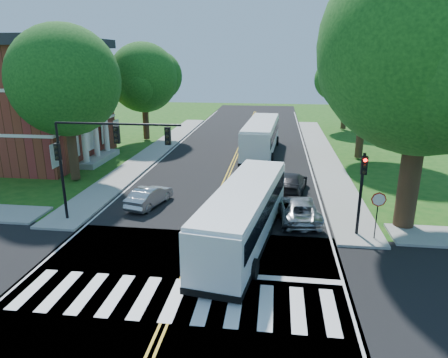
% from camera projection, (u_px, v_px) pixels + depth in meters
% --- Properties ---
extents(ground, '(140.00, 140.00, 0.00)m').
position_uv_depth(ground, '(177.00, 293.00, 16.21)').
color(ground, '#154C13').
rests_on(ground, ground).
extents(road, '(14.00, 96.00, 0.01)m').
position_uv_depth(road, '(229.00, 172.00, 33.27)').
color(road, black).
rests_on(road, ground).
extents(cross_road, '(60.00, 12.00, 0.01)m').
position_uv_depth(cross_road, '(177.00, 292.00, 16.21)').
color(cross_road, black).
rests_on(cross_road, ground).
extents(center_line, '(0.36, 70.00, 0.01)m').
position_uv_depth(center_line, '(234.00, 160.00, 37.06)').
color(center_line, gold).
rests_on(center_line, road).
extents(edge_line_w, '(0.12, 70.00, 0.01)m').
position_uv_depth(edge_line_w, '(163.00, 158.00, 37.91)').
color(edge_line_w, silver).
rests_on(edge_line_w, road).
extents(edge_line_e, '(0.12, 70.00, 0.01)m').
position_uv_depth(edge_line_e, '(309.00, 162.00, 36.22)').
color(edge_line_e, silver).
rests_on(edge_line_e, road).
extents(crosswalk, '(12.60, 3.00, 0.01)m').
position_uv_depth(crosswalk, '(174.00, 299.00, 15.73)').
color(crosswalk, silver).
rests_on(crosswalk, road).
extents(stop_bar, '(6.60, 0.40, 0.01)m').
position_uv_depth(stop_bar, '(265.00, 277.00, 17.29)').
color(stop_bar, silver).
rests_on(stop_bar, road).
extents(sidewalk_nw, '(2.60, 40.00, 0.15)m').
position_uv_depth(sidewalk_nw, '(157.00, 150.00, 40.92)').
color(sidewalk_nw, gray).
rests_on(sidewalk_nw, ground).
extents(sidewalk_ne, '(2.60, 40.00, 0.15)m').
position_uv_depth(sidewalk_ne, '(322.00, 155.00, 38.86)').
color(sidewalk_ne, gray).
rests_on(sidewalk_ne, ground).
extents(tree_ne_big, '(10.80, 10.80, 14.91)m').
position_uv_depth(tree_ne_big, '(428.00, 47.00, 19.61)').
color(tree_ne_big, '#382616').
rests_on(tree_ne_big, ground).
extents(tree_west_near, '(8.00, 8.00, 11.40)m').
position_uv_depth(tree_west_near, '(65.00, 81.00, 28.71)').
color(tree_west_near, '#382616').
rests_on(tree_west_near, ground).
extents(tree_west_far, '(7.60, 7.60, 10.67)m').
position_uv_depth(tree_west_far, '(143.00, 78.00, 43.97)').
color(tree_west_far, '#382616').
rests_on(tree_west_far, ground).
extents(tree_east_mid, '(8.40, 8.40, 11.93)m').
position_uv_depth(tree_east_mid, '(367.00, 73.00, 35.24)').
color(tree_east_mid, '#382616').
rests_on(tree_east_mid, ground).
extents(tree_east_far, '(7.20, 7.20, 10.34)m').
position_uv_depth(tree_east_far, '(348.00, 76.00, 50.58)').
color(tree_east_far, '#382616').
rests_on(tree_east_far, ground).
extents(signal_nw, '(7.15, 0.46, 5.66)m').
position_uv_depth(signal_nw, '(98.00, 149.00, 21.75)').
color(signal_nw, black).
rests_on(signal_nw, ground).
extents(signal_ne, '(0.30, 0.46, 4.40)m').
position_uv_depth(signal_ne, '(362.00, 183.00, 20.43)').
color(signal_ne, black).
rests_on(signal_ne, ground).
extents(stop_sign, '(0.76, 0.08, 2.53)m').
position_uv_depth(stop_sign, '(378.00, 204.00, 20.16)').
color(stop_sign, black).
rests_on(stop_sign, ground).
extents(bus_lead, '(4.19, 11.69, 2.96)m').
position_uv_depth(bus_lead, '(245.00, 213.00, 20.28)').
color(bus_lead, silver).
rests_on(bus_lead, road).
extents(bus_follow, '(3.52, 12.53, 3.21)m').
position_uv_depth(bus_follow, '(261.00, 137.00, 39.12)').
color(bus_follow, silver).
rests_on(bus_follow, road).
extents(hatchback, '(2.24, 4.10, 1.28)m').
position_uv_depth(hatchback, '(149.00, 196.00, 25.49)').
color(hatchback, '#A2A5A9').
rests_on(hatchback, road).
extents(suv, '(2.73, 5.05, 1.34)m').
position_uv_depth(suv, '(298.00, 209.00, 23.24)').
color(suv, '#A4A6AB').
rests_on(suv, road).
extents(dark_sedan, '(2.63, 4.94, 1.36)m').
position_uv_depth(dark_sedan, '(291.00, 183.00, 28.12)').
color(dark_sedan, black).
rests_on(dark_sedan, road).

